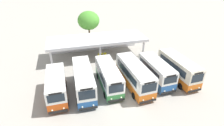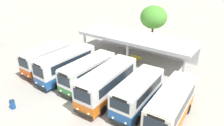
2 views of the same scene
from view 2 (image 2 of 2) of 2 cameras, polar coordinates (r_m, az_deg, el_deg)
ground_plane at (r=21.55m, az=-9.66°, el=-11.01°), size 180.00×180.00×0.00m
city_bus_nearest_orange at (r=27.96m, az=-17.53°, el=1.10°), size 2.39×6.68×3.18m
city_bus_second_in_row at (r=25.65m, az=-12.47°, el=-0.24°), size 2.49×7.98×3.37m
city_bus_middle_cream at (r=23.67m, az=-6.53°, el=-2.35°), size 2.32×7.45×3.12m
city_bus_fourth_amber at (r=21.17m, az=-1.20°, el=-5.31°), size 2.74×8.18×3.38m
city_bus_fifth_blue at (r=19.92m, az=7.16°, el=-8.03°), size 2.61×7.01×3.16m
city_bus_far_end_green at (r=18.64m, az=15.98°, el=-11.18°), size 2.56×7.68×3.34m
terminal_canopy at (r=31.23m, az=7.40°, el=6.41°), size 17.25×6.04×3.40m
waiting_chair_end_by_column at (r=30.41m, az=5.50°, el=1.61°), size 0.45×0.45×0.86m
waiting_chair_second_from_end at (r=30.21m, az=6.48°, el=1.40°), size 0.45×0.45×0.86m
waiting_chair_middle_seat at (r=29.96m, az=7.41°, el=1.14°), size 0.45×0.45×0.86m
roadside_tree_behind_canopy at (r=35.59m, az=11.35°, el=12.22°), size 4.39×4.39×6.82m
litter_bin_apron at (r=22.57m, az=-25.66°, el=-10.21°), size 0.49×0.49×0.90m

